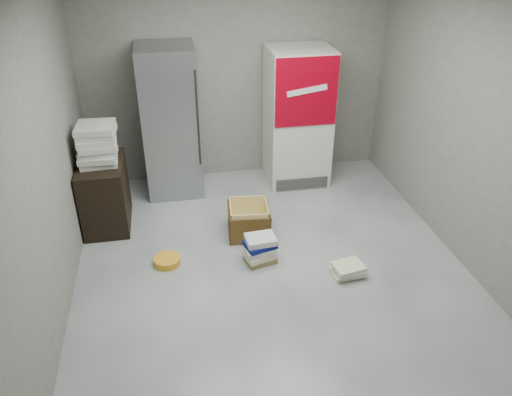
{
  "coord_description": "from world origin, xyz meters",
  "views": [
    {
      "loc": [
        -0.93,
        -3.88,
        3.24
      ],
      "look_at": [
        -0.07,
        0.7,
        0.57
      ],
      "focal_mm": 35.0,
      "sensor_mm": 36.0,
      "label": 1
    }
  ],
  "objects_px": {
    "wood_shelf": "(105,194)",
    "coke_cooler": "(298,117)",
    "phonebook_stack_main": "(260,249)",
    "steel_fridge": "(171,122)",
    "cardboard_box": "(249,222)"
  },
  "relations": [
    {
      "from": "steel_fridge",
      "to": "cardboard_box",
      "type": "distance_m",
      "value": 1.67
    },
    {
      "from": "coke_cooler",
      "to": "cardboard_box",
      "type": "relative_size",
      "value": 3.53
    },
    {
      "from": "phonebook_stack_main",
      "to": "wood_shelf",
      "type": "bearing_deg",
      "value": 134.98
    },
    {
      "from": "wood_shelf",
      "to": "steel_fridge",
      "type": "bearing_deg",
      "value": 41.31
    },
    {
      "from": "wood_shelf",
      "to": "phonebook_stack_main",
      "type": "height_order",
      "value": "wood_shelf"
    },
    {
      "from": "coke_cooler",
      "to": "wood_shelf",
      "type": "bearing_deg",
      "value": -163.72
    },
    {
      "from": "cardboard_box",
      "to": "coke_cooler",
      "type": "bearing_deg",
      "value": 60.3
    },
    {
      "from": "wood_shelf",
      "to": "coke_cooler",
      "type": "bearing_deg",
      "value": 16.28
    },
    {
      "from": "phonebook_stack_main",
      "to": "steel_fridge",
      "type": "bearing_deg",
      "value": 102.24
    },
    {
      "from": "steel_fridge",
      "to": "coke_cooler",
      "type": "bearing_deg",
      "value": -0.18
    },
    {
      "from": "steel_fridge",
      "to": "phonebook_stack_main",
      "type": "xyz_separation_m",
      "value": [
        0.8,
        -1.8,
        -0.79
      ]
    },
    {
      "from": "wood_shelf",
      "to": "cardboard_box",
      "type": "distance_m",
      "value": 1.7
    },
    {
      "from": "coke_cooler",
      "to": "steel_fridge",
      "type": "bearing_deg",
      "value": 179.82
    },
    {
      "from": "coke_cooler",
      "to": "wood_shelf",
      "type": "height_order",
      "value": "coke_cooler"
    },
    {
      "from": "coke_cooler",
      "to": "phonebook_stack_main",
      "type": "height_order",
      "value": "coke_cooler"
    }
  ]
}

